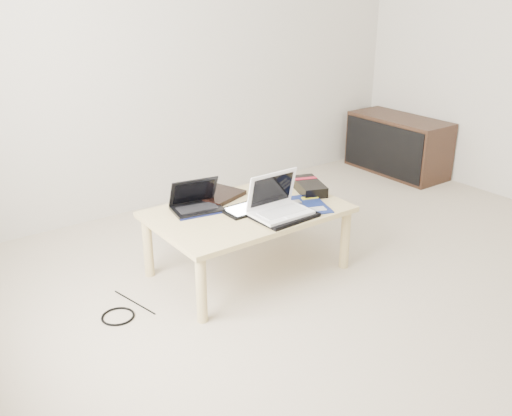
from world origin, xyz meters
TOP-DOWN VIEW (x-y plane):
  - ground at (0.00, 0.00)m, footprint 4.00×4.00m
  - coffee_table at (-0.38, 0.71)m, footprint 1.10×0.70m
  - media_cabinet at (1.77, 1.45)m, footprint 0.41×0.90m
  - book at (-0.41, 0.97)m, footprint 0.33×0.30m
  - netbook at (-0.62, 0.88)m, footprint 0.31×0.25m
  - tablet at (-0.41, 0.71)m, footprint 0.24×0.19m
  - remote at (-0.15, 0.80)m, footprint 0.12×0.24m
  - neoprene_sleeve at (-0.28, 0.50)m, footprint 0.34×0.26m
  - white_laptop at (-0.30, 0.53)m, footprint 0.32×0.23m
  - motherboard at (-0.08, 0.56)m, footprint 0.34×0.38m
  - gpu_box at (0.10, 0.73)m, footprint 0.24×0.33m
  - cable_coil at (-0.49, 0.74)m, footprint 0.12×0.12m
  - floor_cable_coil at (-1.22, 0.70)m, footprint 0.21×0.21m
  - floor_cable_trail at (-1.09, 0.78)m, footprint 0.08×0.34m

SIDE VIEW (x-z plane):
  - ground at x=0.00m, z-range 0.00..0.00m
  - floor_cable_trail at x=-1.09m, z-range 0.00..0.01m
  - floor_cable_coil at x=-1.22m, z-range 0.00..0.01m
  - media_cabinet at x=1.77m, z-range 0.00..0.50m
  - coffee_table at x=-0.38m, z-range 0.15..0.55m
  - motherboard at x=-0.08m, z-range 0.40..0.41m
  - cable_coil at x=-0.49m, z-range 0.40..0.41m
  - tablet at x=-0.41m, z-range 0.40..0.41m
  - neoprene_sleeve at x=-0.28m, z-range 0.40..0.42m
  - remote at x=-0.15m, z-range 0.40..0.42m
  - book at x=-0.41m, z-range 0.40..0.43m
  - gpu_box at x=0.10m, z-range 0.40..0.46m
  - netbook at x=-0.62m, z-range 0.35..0.53m
  - white_laptop at x=-0.30m, z-range 0.35..0.58m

